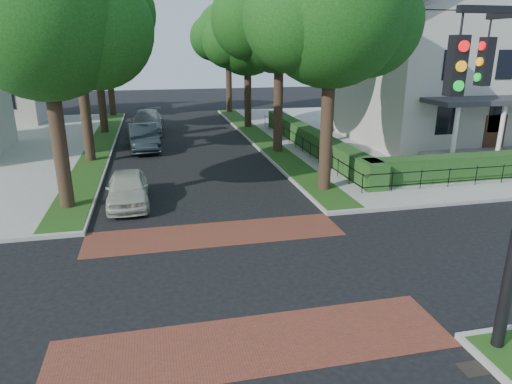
% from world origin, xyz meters
% --- Properties ---
extents(ground, '(120.00, 120.00, 0.00)m').
position_xyz_m(ground, '(0.00, 0.00, 0.00)').
color(ground, black).
rests_on(ground, ground).
extents(sidewalk_ne, '(30.00, 30.00, 0.15)m').
position_xyz_m(sidewalk_ne, '(19.50, 19.00, 0.07)').
color(sidewalk_ne, gray).
rests_on(sidewalk_ne, ground).
extents(crosswalk_far, '(9.00, 2.20, 0.01)m').
position_xyz_m(crosswalk_far, '(0.00, 3.20, 0.01)').
color(crosswalk_far, brown).
rests_on(crosswalk_far, ground).
extents(crosswalk_near, '(9.00, 2.20, 0.01)m').
position_xyz_m(crosswalk_near, '(0.00, -3.20, 0.01)').
color(crosswalk_near, brown).
rests_on(crosswalk_near, ground).
extents(storm_drain, '(0.65, 0.45, 0.01)m').
position_xyz_m(storm_drain, '(4.30, -5.00, 0.01)').
color(storm_drain, black).
rests_on(storm_drain, ground).
extents(grass_strip_ne, '(1.60, 29.80, 0.02)m').
position_xyz_m(grass_strip_ne, '(5.40, 19.10, 0.16)').
color(grass_strip_ne, '#1F4012').
rests_on(grass_strip_ne, sidewalk_ne).
extents(grass_strip_nw, '(1.60, 29.80, 0.02)m').
position_xyz_m(grass_strip_nw, '(-5.40, 19.10, 0.16)').
color(grass_strip_nw, '#1F4012').
rests_on(grass_strip_nw, sidewalk_nw).
extents(tree_right_near, '(7.75, 6.67, 10.66)m').
position_xyz_m(tree_right_near, '(5.60, 7.24, 7.63)').
color(tree_right_near, black).
rests_on(tree_right_near, sidewalk_ne).
extents(tree_right_mid, '(8.25, 7.09, 11.22)m').
position_xyz_m(tree_right_mid, '(5.61, 15.25, 7.99)').
color(tree_right_mid, black).
rests_on(tree_right_mid, sidewalk_ne).
extents(tree_right_far, '(7.25, 6.23, 9.74)m').
position_xyz_m(tree_right_far, '(5.60, 24.22, 6.91)').
color(tree_right_far, black).
rests_on(tree_right_far, sidewalk_ne).
extents(tree_right_back, '(7.50, 6.45, 10.20)m').
position_xyz_m(tree_right_back, '(5.60, 33.23, 7.27)').
color(tree_right_back, black).
rests_on(tree_right_back, sidewalk_ne).
extents(tree_left_near, '(7.50, 6.45, 10.20)m').
position_xyz_m(tree_left_near, '(-5.40, 7.23, 7.27)').
color(tree_left_near, black).
rests_on(tree_left_near, sidewalk_nw).
extents(tree_left_mid, '(8.00, 6.88, 11.48)m').
position_xyz_m(tree_left_mid, '(-5.39, 15.24, 8.34)').
color(tree_left_mid, black).
rests_on(tree_left_mid, sidewalk_nw).
extents(tree_left_far, '(7.00, 6.02, 9.86)m').
position_xyz_m(tree_left_far, '(-5.40, 24.22, 7.12)').
color(tree_left_far, black).
rests_on(tree_left_far, sidewalk_nw).
extents(tree_left_back, '(7.75, 6.66, 10.44)m').
position_xyz_m(tree_left_back, '(-5.40, 33.24, 7.41)').
color(tree_left_back, black).
rests_on(tree_left_back, sidewalk_nw).
extents(hedge_main_road, '(1.00, 18.00, 1.20)m').
position_xyz_m(hedge_main_road, '(7.70, 15.00, 0.75)').
color(hedge_main_road, '#153E18').
rests_on(hedge_main_road, sidewalk_ne).
extents(fence_main_road, '(0.06, 18.00, 0.90)m').
position_xyz_m(fence_main_road, '(6.90, 15.00, 0.60)').
color(fence_main_road, black).
rests_on(fence_main_road, sidewalk_ne).
extents(house_victorian, '(13.00, 13.05, 12.48)m').
position_xyz_m(house_victorian, '(17.51, 15.92, 6.02)').
color(house_victorian, '#BCB6A9').
rests_on(house_victorian, sidewalk_ne).
extents(parked_car_front, '(1.78, 4.19, 1.41)m').
position_xyz_m(parked_car_front, '(-3.12, 7.16, 0.71)').
color(parked_car_front, beige).
rests_on(parked_car_front, ground).
extents(parked_car_middle, '(2.12, 4.99, 1.60)m').
position_xyz_m(parked_car_middle, '(-2.57, 17.84, 0.80)').
color(parked_car_middle, '#1D252B').
rests_on(parked_car_middle, ground).
extents(parked_car_rear, '(2.62, 5.87, 1.67)m').
position_xyz_m(parked_car_rear, '(-2.35, 23.66, 0.84)').
color(parked_car_rear, gray).
rests_on(parked_car_rear, ground).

